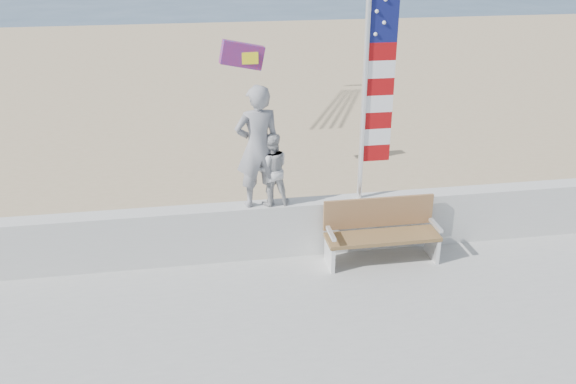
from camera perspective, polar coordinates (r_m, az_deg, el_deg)
name	(u,v)px	position (r m, az deg, el deg)	size (l,w,h in m)	color
ground	(295,336)	(8.52, 0.68, -13.32)	(220.00, 220.00, 0.00)	#304961
sand	(237,131)	(16.54, -4.81, 5.68)	(90.00, 40.00, 0.08)	tan
seawall	(274,229)	(9.86, -1.34, -3.45)	(30.00, 0.35, 0.90)	silver
adult	(258,147)	(9.28, -2.84, 4.23)	(0.70, 0.46, 1.93)	gray
child	(271,169)	(9.44, -1.56, 2.13)	(0.57, 0.44, 1.17)	#B8B8B8
bench	(381,230)	(9.79, 8.69, -3.58)	(1.80, 0.57, 1.00)	brown
flag	(373,81)	(9.36, 7.96, 10.28)	(0.50, 0.08, 3.50)	white
parafoil_kite	(243,55)	(12.54, -4.21, 12.64)	(0.94, 0.31, 0.63)	red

